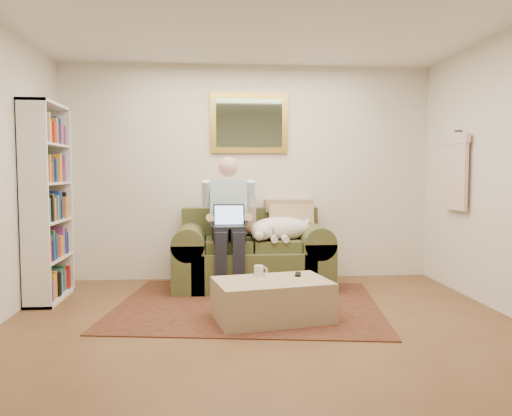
{
  "coord_description": "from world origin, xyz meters",
  "views": [
    {
      "loc": [
        -0.39,
        -3.6,
        1.3
      ],
      "look_at": [
        0.01,
        1.34,
        0.95
      ],
      "focal_mm": 35.0,
      "sensor_mm": 36.0,
      "label": 1
    }
  ],
  "objects": [
    {
      "name": "room_shell",
      "position": [
        0.0,
        0.35,
        1.3
      ],
      "size": [
        4.51,
        5.0,
        2.61
      ],
      "color": "brown",
      "rests_on": "ground"
    },
    {
      "name": "rug",
      "position": [
        -0.09,
        1.21,
        0.01
      ],
      "size": [
        2.79,
        2.36,
        0.01
      ],
      "primitive_type": "cube",
      "rotation": [
        0.0,
        0.0,
        -0.14
      ],
      "color": "black",
      "rests_on": "room_shell"
    },
    {
      "name": "sofa",
      "position": [
        0.02,
        2.02,
        0.3
      ],
      "size": [
        1.76,
        0.89,
        1.06
      ],
      "color": "#4C4F2A",
      "rests_on": "room_shell"
    },
    {
      "name": "seated_man",
      "position": [
        -0.25,
        1.86,
        0.74
      ],
      "size": [
        0.58,
        0.83,
        1.48
      ],
      "primitive_type": null,
      "color": "#8CC0D8",
      "rests_on": "sofa"
    },
    {
      "name": "laptop",
      "position": [
        -0.25,
        1.79,
        0.78
      ],
      "size": [
        0.34,
        0.27,
        0.25
      ],
      "color": "black",
      "rests_on": "seated_man"
    },
    {
      "name": "sleeping_dog",
      "position": [
        0.33,
        1.93,
        0.67
      ],
      "size": [
        0.73,
        0.46,
        0.27
      ],
      "primitive_type": null,
      "color": "white",
      "rests_on": "sofa"
    },
    {
      "name": "ottoman",
      "position": [
        0.1,
        0.7,
        0.18
      ],
      "size": [
        1.09,
        0.82,
        0.36
      ],
      "primitive_type": "cube",
      "rotation": [
        0.0,
        0.0,
        0.21
      ],
      "color": "tan",
      "rests_on": "room_shell"
    },
    {
      "name": "coffee_mug",
      "position": [
        -0.0,
        0.88,
        0.41
      ],
      "size": [
        0.08,
        0.08,
        0.1
      ],
      "primitive_type": "cylinder",
      "color": "white",
      "rests_on": "ottoman"
    },
    {
      "name": "tv_remote",
      "position": [
        0.36,
        0.89,
        0.37
      ],
      "size": [
        0.08,
        0.16,
        0.02
      ],
      "primitive_type": "cube",
      "rotation": [
        0.0,
        0.0,
        -0.19
      ],
      "color": "black",
      "rests_on": "ottoman"
    },
    {
      "name": "bookshelf",
      "position": [
        -2.1,
        1.6,
        1.0
      ],
      "size": [
        0.28,
        0.8,
        2.0
      ],
      "primitive_type": null,
      "color": "white",
      "rests_on": "room_shell"
    },
    {
      "name": "wall_mirror",
      "position": [
        0.02,
        2.47,
        1.9
      ],
      "size": [
        0.94,
        0.04,
        0.72
      ],
      "color": "gold",
      "rests_on": "room_shell"
    },
    {
      "name": "hanging_shirt",
      "position": [
        2.19,
        1.6,
        1.35
      ],
      "size": [
        0.06,
        0.52,
        0.9
      ],
      "primitive_type": null,
      "color": "beige",
      "rests_on": "room_shell"
    }
  ]
}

